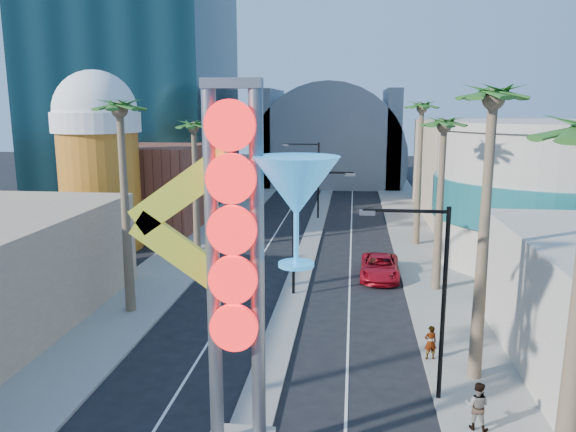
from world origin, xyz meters
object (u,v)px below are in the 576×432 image
object	(u,v)px
neon_sign	(261,254)
pedestrian_b	(477,406)
red_pickup	(380,267)
pedestrian_a	(430,342)

from	to	relation	value
neon_sign	pedestrian_b	size ratio (longest dim) A/B	6.94
neon_sign	red_pickup	distance (m)	22.82
red_pickup	pedestrian_a	distance (m)	12.91
neon_sign	pedestrian_b	world-z (taller)	neon_sign
neon_sign	pedestrian_a	bearing A→B (deg)	52.87
neon_sign	red_pickup	size ratio (longest dim) A/B	2.23
neon_sign	pedestrian_a	world-z (taller)	neon_sign
red_pickup	neon_sign	bearing A→B (deg)	-100.20
pedestrian_b	red_pickup	bearing A→B (deg)	-62.81
neon_sign	red_pickup	world-z (taller)	neon_sign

